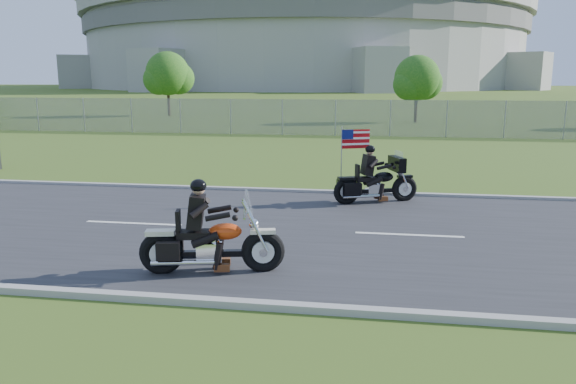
# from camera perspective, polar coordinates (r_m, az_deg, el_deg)

# --- Properties ---
(ground) EXTENTS (420.00, 420.00, 0.00)m
(ground) POSITION_cam_1_polar(r_m,az_deg,el_deg) (12.26, -6.83, -3.74)
(ground) COLOR #3C581B
(ground) RESTS_ON ground
(road) EXTENTS (120.00, 8.00, 0.04)m
(road) POSITION_cam_1_polar(r_m,az_deg,el_deg) (12.26, -6.84, -3.65)
(road) COLOR #28282B
(road) RESTS_ON ground
(curb_north) EXTENTS (120.00, 0.18, 0.12)m
(curb_north) POSITION_cam_1_polar(r_m,az_deg,el_deg) (16.08, -2.95, 0.20)
(curb_north) COLOR #9E9B93
(curb_north) RESTS_ON ground
(curb_south) EXTENTS (120.00, 0.18, 0.12)m
(curb_south) POSITION_cam_1_polar(r_m,az_deg,el_deg) (8.62, -14.24, -10.41)
(curb_south) COLOR #9E9B93
(curb_south) RESTS_ON ground
(fence) EXTENTS (60.00, 0.03, 2.00)m
(fence) POSITION_cam_1_polar(r_m,az_deg,el_deg) (32.52, -5.85, 7.64)
(fence) COLOR gray
(fence) RESTS_ON ground
(stadium) EXTENTS (140.40, 140.40, 29.20)m
(stadium) POSITION_cam_1_polar(r_m,az_deg,el_deg) (183.27, 1.69, 15.50)
(stadium) COLOR #A3A099
(stadium) RESTS_ON ground
(tree_fence_near) EXTENTS (3.52, 3.28, 4.75)m
(tree_fence_near) POSITION_cam_1_polar(r_m,az_deg,el_deg) (41.50, 13.03, 10.99)
(tree_fence_near) COLOR #382316
(tree_fence_near) RESTS_ON ground
(tree_fence_mid) EXTENTS (3.96, 3.69, 5.30)m
(tree_fence_mid) POSITION_cam_1_polar(r_m,az_deg,el_deg) (48.56, -12.06, 11.48)
(tree_fence_mid) COLOR #382316
(tree_fence_mid) RESTS_ON ground
(motorcycle_lead) EXTENTS (2.39, 0.93, 1.63)m
(motorcycle_lead) POSITION_cam_1_polar(r_m,az_deg,el_deg) (9.41, -7.95, -5.28)
(motorcycle_lead) COLOR black
(motorcycle_lead) RESTS_ON ground
(motorcycle_follow) EXTENTS (2.18, 1.15, 1.90)m
(motorcycle_follow) POSITION_cam_1_polar(r_m,az_deg,el_deg) (14.65, 8.89, 0.85)
(motorcycle_follow) COLOR black
(motorcycle_follow) RESTS_ON ground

